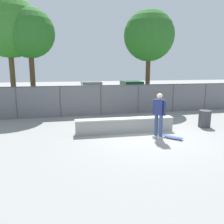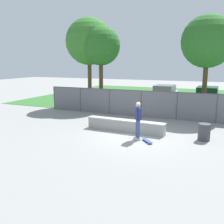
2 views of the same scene
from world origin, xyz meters
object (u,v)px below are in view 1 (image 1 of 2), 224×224
skateboard (173,137)px  tree_near_left (9,27)px  concrete_ledge (125,125)px  car_silver (91,91)px  skateboarder (159,114)px  trash_bin (205,119)px  car_green (131,90)px  tree_near_right (30,33)px  tree_mid (149,36)px

skateboard → tree_near_left: size_ratio=0.10×
concrete_ledge → car_silver: 10.16m
skateboarder → trash_bin: skateboarder is taller
skateboarder → skateboard: 1.10m
concrete_ledge → skateboard: concrete_ledge is taller
skateboard → car_green: car_green is taller
skateboard → tree_near_left: bearing=132.8°
tree_near_right → car_silver: (4.30, 4.11, -4.03)m
skateboard → skateboarder: bearing=158.8°
tree_near_left → tree_mid: tree_near_left is taller
car_green → skateboarder: bearing=-102.5°
tree_near_right → trash_bin: 11.20m
skateboard → tree_mid: tree_mid is taller
skateboarder → tree_near_right: (-5.40, 7.16, 3.86)m
tree_near_right → car_silver: 7.18m
tree_near_right → tree_mid: size_ratio=0.95×
tree_mid → skateboard: bearing=-104.3°
trash_bin → skateboarder: bearing=-158.8°
concrete_ledge → tree_near_right: 8.71m
concrete_ledge → skateboarder: bearing=-46.7°
trash_bin → car_green: bearing=92.6°
tree_near_right → tree_mid: tree_mid is taller
skateboard → concrete_ledge: bearing=140.1°
car_silver → concrete_ledge: bearing=-89.8°
tree_mid → car_silver: bearing=131.1°
tree_near_left → tree_near_right: size_ratio=1.12×
car_silver → car_green: 3.57m
concrete_ledge → tree_near_right: (-4.34, 6.04, 4.55)m
skateboard → tree_mid: bearing=75.7°
car_silver → trash_bin: 10.92m
skateboarder → car_green: size_ratio=0.43×
tree_near_right → car_silver: bearing=43.7°
skateboarder → car_silver: bearing=95.6°
skateboard → trash_bin: 2.75m
concrete_ledge → tree_mid: bearing=60.2°
tree_near_right → tree_mid: (7.83, 0.05, 0.10)m
concrete_ledge → skateboard: bearing=-39.9°
concrete_ledge → car_silver: (-0.04, 10.15, 0.52)m
concrete_ledge → skateboarder: (1.06, -1.13, 0.69)m
concrete_ledge → car_green: (3.53, 9.99, 0.52)m
car_green → trash_bin: size_ratio=5.26×
tree_near_left → tree_near_right: 1.38m
tree_near_left → car_silver: (5.55, 3.71, -4.44)m
skateboarder → tree_near_left: size_ratio=0.25×
concrete_ledge → trash_bin: bearing=0.0°
skateboard → tree_mid: 9.09m
skateboarder → trash_bin: 3.18m
trash_bin → tree_mid: bearing=94.5°
tree_mid → trash_bin: tree_mid is taller
tree_near_left → car_green: tree_near_left is taller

